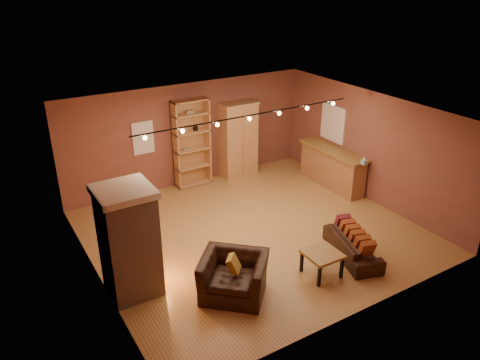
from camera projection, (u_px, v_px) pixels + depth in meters
floor at (253, 232)px, 10.72m from camera, size 7.00×7.00×0.00m
ceiling at (255, 114)px, 9.55m from camera, size 7.00×7.00×0.00m
back_wall at (189, 134)px, 12.66m from camera, size 7.00×0.02×2.80m
left_wall at (92, 217)px, 8.48m from camera, size 0.02×6.50×2.80m
right_wall at (370, 147)px, 11.78m from camera, size 0.02×6.50×2.80m
fireplace at (129, 242)px, 8.37m from camera, size 1.01×0.98×2.12m
back_window at (143, 138)px, 11.97m from camera, size 0.56×0.04×0.86m
bookcase at (191, 142)px, 12.62m from camera, size 0.99×0.38×2.42m
armoire at (238, 139)px, 13.23m from camera, size 1.07×0.61×2.16m
bar_counter at (332, 167)px, 12.78m from camera, size 0.60×2.22×1.06m
tissue_box at (364, 161)px, 11.59m from camera, size 0.12×0.12×0.21m
right_window at (333, 123)px, 12.75m from camera, size 0.05×0.90×1.00m
loveseat at (353, 242)px, 9.70m from camera, size 0.94×1.69×0.71m
armchair at (234, 270)px, 8.50m from camera, size 1.39×1.37×1.03m
coffee_table at (322, 256)px, 9.08m from camera, size 0.68×0.68×0.50m
track_rail at (249, 117)px, 9.75m from camera, size 5.20×0.09×0.13m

